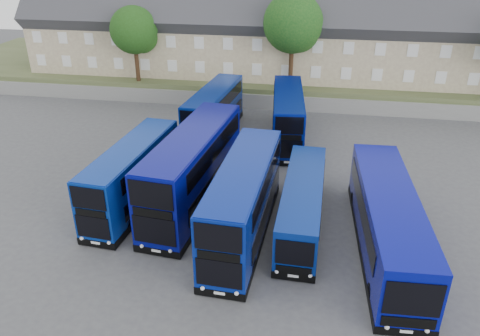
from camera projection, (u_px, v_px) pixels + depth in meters
name	position (u px, v px, depth m)	size (l,w,h in m)	color
ground	(219.00, 250.00, 26.39)	(120.00, 120.00, 0.00)	#48484D
retaining_wall	(268.00, 102.00, 47.20)	(70.00, 0.40, 1.50)	slate
earth_bank	(278.00, 73.00, 55.89)	(80.00, 20.00, 2.00)	#48542F
terrace_row	(305.00, 33.00, 49.41)	(60.00, 10.40, 11.20)	tan
dd_front_left	(133.00, 177.00, 29.99)	(3.19, 10.42, 4.08)	navy
dd_front_mid	(193.00, 170.00, 29.98)	(4.01, 12.43, 4.86)	#060B79
dd_front_right	(244.00, 203.00, 26.71)	(3.12, 11.43, 4.50)	navy
dd_rear_left	(214.00, 113.00, 40.59)	(3.39, 10.49, 4.10)	navy
dd_rear_right	(287.00, 118.00, 39.49)	(3.40, 10.75, 4.20)	navy
coach_east_a	(302.00, 205.00, 27.97)	(2.52, 10.80, 2.94)	navy
coach_east_b	(387.00, 223.00, 25.62)	(3.39, 13.25, 3.59)	#070D8C
tree_west	(136.00, 32.00, 47.42)	(4.80, 4.80, 7.65)	#382314
tree_mid	(294.00, 25.00, 45.00)	(5.76, 5.76, 9.18)	#382314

